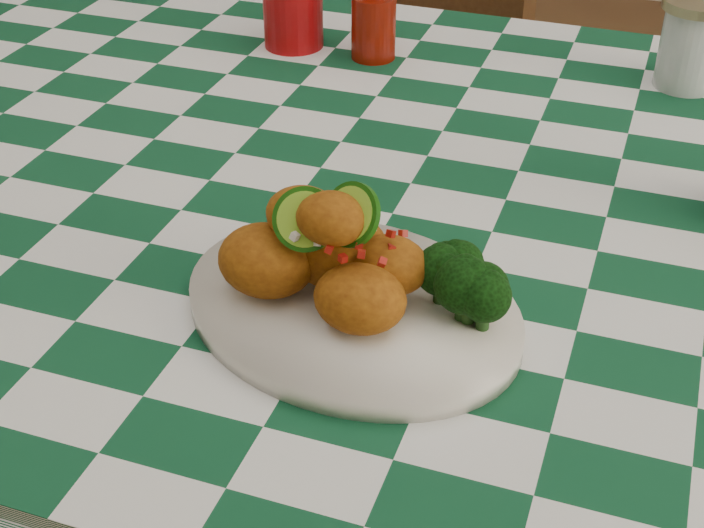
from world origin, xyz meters
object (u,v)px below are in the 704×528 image
(fried_chicken_pile, at_px, (336,246))
(wooden_chair_left, at_px, (369,119))
(dining_table, at_px, (400,448))
(mason_jar, at_px, (692,44))
(plate, at_px, (352,308))
(ketchup_bottle, at_px, (374,11))

(fried_chicken_pile, xyz_separation_m, wooden_chair_left, (-0.30, 0.99, -0.39))
(dining_table, xyz_separation_m, mason_jar, (0.26, 0.35, 0.45))
(plate, bearing_deg, mason_jar, 68.12)
(wooden_chair_left, bearing_deg, dining_table, -45.03)
(fried_chicken_pile, xyz_separation_m, mason_jar, (0.25, 0.59, -0.01))
(dining_table, relative_size, wooden_chair_left, 1.78)
(fried_chicken_pile, bearing_deg, ketchup_bottle, 105.19)
(fried_chicken_pile, height_order, mason_jar, fried_chicken_pile)
(dining_table, height_order, plate, plate)
(ketchup_bottle, distance_m, mason_jar, 0.40)
(fried_chicken_pile, bearing_deg, plate, 0.00)
(ketchup_bottle, xyz_separation_m, mason_jar, (0.40, 0.04, -0.01))
(mason_jar, bearing_deg, fried_chicken_pile, -113.03)
(plate, xyz_separation_m, wooden_chair_left, (-0.31, 0.99, -0.33))
(plate, bearing_deg, wooden_chair_left, 107.59)
(plate, relative_size, ketchup_bottle, 2.39)
(plate, height_order, wooden_chair_left, wooden_chair_left)
(ketchup_bottle, bearing_deg, fried_chicken_pile, -74.81)
(wooden_chair_left, bearing_deg, mason_jar, -12.24)
(plate, distance_m, mason_jar, 0.64)
(mason_jar, bearing_deg, wooden_chair_left, 144.31)
(ketchup_bottle, relative_size, mason_jar, 1.14)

